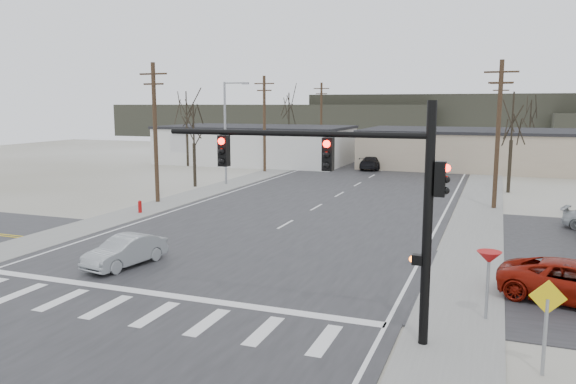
% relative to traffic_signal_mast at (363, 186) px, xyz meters
% --- Properties ---
extents(ground, '(140.00, 140.00, 0.00)m').
position_rel_traffic_signal_mast_xyz_m(ground, '(-7.89, 6.20, -4.67)').
color(ground, silver).
rests_on(ground, ground).
extents(main_road, '(18.00, 110.00, 0.05)m').
position_rel_traffic_signal_mast_xyz_m(main_road, '(-7.89, 21.20, -4.65)').
color(main_road, '#242426').
rests_on(main_road, ground).
extents(cross_road, '(90.00, 10.00, 0.04)m').
position_rel_traffic_signal_mast_xyz_m(cross_road, '(-7.89, 6.20, -4.65)').
color(cross_road, '#242426').
rests_on(cross_road, ground).
extents(sidewalk_left, '(3.00, 90.00, 0.06)m').
position_rel_traffic_signal_mast_xyz_m(sidewalk_left, '(-18.49, 26.20, -4.64)').
color(sidewalk_left, gray).
rests_on(sidewalk_left, ground).
extents(sidewalk_right, '(3.00, 90.00, 0.06)m').
position_rel_traffic_signal_mast_xyz_m(sidewalk_right, '(2.71, 26.20, -4.64)').
color(sidewalk_right, gray).
rests_on(sidewalk_right, ground).
extents(traffic_signal_mast, '(8.95, 0.43, 7.20)m').
position_rel_traffic_signal_mast_xyz_m(traffic_signal_mast, '(0.00, 0.00, 0.00)').
color(traffic_signal_mast, black).
rests_on(traffic_signal_mast, ground).
extents(fire_hydrant, '(0.24, 0.24, 0.87)m').
position_rel_traffic_signal_mast_xyz_m(fire_hydrant, '(-18.09, 14.20, -4.22)').
color(fire_hydrant, '#A50C0C').
rests_on(fire_hydrant, ground).
extents(yield_sign, '(0.80, 0.80, 2.35)m').
position_rel_traffic_signal_mast_xyz_m(yield_sign, '(3.61, 2.70, -2.61)').
color(yield_sign, gray).
rests_on(yield_sign, ground).
extents(diamond_sign, '(0.92, 0.10, 2.61)m').
position_rel_traffic_signal_mast_xyz_m(diamond_sign, '(5.11, -0.80, -3.07)').
color(diamond_sign, gray).
rests_on(diamond_sign, ground).
extents(building_left_far, '(22.30, 12.30, 4.50)m').
position_rel_traffic_signal_mast_xyz_m(building_left_far, '(-23.89, 46.20, -2.42)').
color(building_left_far, silver).
rests_on(building_left_far, ground).
extents(building_right_far, '(26.30, 14.30, 4.30)m').
position_rel_traffic_signal_mast_xyz_m(building_right_far, '(2.11, 50.20, -2.52)').
color(building_right_far, tan).
rests_on(building_right_far, ground).
extents(upole_left_b, '(2.20, 0.30, 10.00)m').
position_rel_traffic_signal_mast_xyz_m(upole_left_b, '(-19.39, 18.20, 0.55)').
color(upole_left_b, '#40301E').
rests_on(upole_left_b, ground).
extents(upole_left_c, '(2.20, 0.30, 10.00)m').
position_rel_traffic_signal_mast_xyz_m(upole_left_c, '(-19.39, 38.20, 0.55)').
color(upole_left_c, '#40301E').
rests_on(upole_left_c, ground).
extents(upole_left_d, '(2.20, 0.30, 10.00)m').
position_rel_traffic_signal_mast_xyz_m(upole_left_d, '(-19.39, 58.20, 0.55)').
color(upole_left_d, '#40301E').
rests_on(upole_left_d, ground).
extents(upole_right_a, '(2.20, 0.30, 10.00)m').
position_rel_traffic_signal_mast_xyz_m(upole_right_a, '(3.61, 24.20, 0.55)').
color(upole_right_a, '#40301E').
rests_on(upole_right_a, ground).
extents(upole_right_b, '(2.20, 0.30, 10.00)m').
position_rel_traffic_signal_mast_xyz_m(upole_right_b, '(3.61, 46.20, 0.55)').
color(upole_right_b, '#40301E').
rests_on(upole_right_b, ground).
extents(streetlight_main, '(2.40, 0.25, 9.00)m').
position_rel_traffic_signal_mast_xyz_m(streetlight_main, '(-18.69, 28.20, 0.41)').
color(streetlight_main, gray).
rests_on(streetlight_main, ground).
extents(tree_left_near, '(3.30, 3.30, 7.35)m').
position_rel_traffic_signal_mast_xyz_m(tree_left_near, '(-20.89, 26.20, 0.55)').
color(tree_left_near, '#2B241A').
rests_on(tree_left_near, ground).
extents(tree_right_mid, '(3.74, 3.74, 8.33)m').
position_rel_traffic_signal_mast_xyz_m(tree_right_mid, '(4.61, 32.20, 1.26)').
color(tree_right_mid, '#2B241A').
rests_on(tree_right_mid, ground).
extents(tree_left_far, '(3.96, 3.96, 8.82)m').
position_rel_traffic_signal_mast_xyz_m(tree_left_far, '(-21.89, 52.20, 1.61)').
color(tree_left_far, '#2B241A').
rests_on(tree_left_far, ground).
extents(tree_right_far, '(3.52, 3.52, 7.84)m').
position_rel_traffic_signal_mast_xyz_m(tree_right_far, '(7.11, 58.20, 0.91)').
color(tree_right_far, '#2B241A').
rests_on(tree_right_far, ground).
extents(tree_left_mid, '(3.96, 3.96, 8.82)m').
position_rel_traffic_signal_mast_xyz_m(tree_left_mid, '(-29.89, 40.20, 1.61)').
color(tree_left_mid, '#2B241A').
rests_on(tree_left_mid, ground).
extents(hill_left, '(70.00, 18.00, 7.00)m').
position_rel_traffic_signal_mast_xyz_m(hill_left, '(-42.89, 98.20, -1.17)').
color(hill_left, '#333026').
rests_on(hill_left, ground).
extents(hill_center, '(80.00, 18.00, 9.00)m').
position_rel_traffic_signal_mast_xyz_m(hill_center, '(7.11, 102.20, -0.17)').
color(hill_center, '#333026').
rests_on(hill_center, ground).
extents(sedan_crossing, '(2.05, 4.17, 1.32)m').
position_rel_traffic_signal_mast_xyz_m(sedan_crossing, '(-11.43, 3.72, -3.97)').
color(sedan_crossing, gray).
rests_on(sedan_crossing, main_road).
extents(car_far_a, '(2.36, 5.22, 1.48)m').
position_rel_traffic_signal_mast_xyz_m(car_far_a, '(-9.04, 44.16, -3.89)').
color(car_far_a, black).
rests_on(car_far_a, main_road).
extents(car_far_b, '(1.91, 4.16, 1.38)m').
position_rel_traffic_signal_mast_xyz_m(car_far_b, '(-8.39, 55.10, -3.94)').
color(car_far_b, black).
rests_on(car_far_b, main_road).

